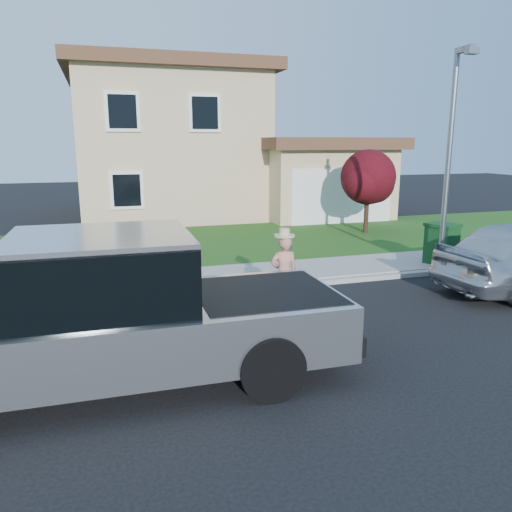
# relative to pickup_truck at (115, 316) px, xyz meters

# --- Properties ---
(ground) EXTENTS (80.00, 80.00, 0.00)m
(ground) POSITION_rel_pickup_truck_xyz_m (3.13, 0.97, -1.03)
(ground) COLOR black
(ground) RESTS_ON ground
(curb) EXTENTS (40.00, 0.20, 0.12)m
(curb) POSITION_rel_pickup_truck_xyz_m (4.13, 3.87, -0.97)
(curb) COLOR gray
(curb) RESTS_ON ground
(sidewalk) EXTENTS (40.00, 2.00, 0.15)m
(sidewalk) POSITION_rel_pickup_truck_xyz_m (4.13, 4.97, -0.96)
(sidewalk) COLOR gray
(sidewalk) RESTS_ON ground
(lawn) EXTENTS (40.00, 7.00, 0.10)m
(lawn) POSITION_rel_pickup_truck_xyz_m (4.13, 9.47, -0.98)
(lawn) COLOR #1C4F16
(lawn) RESTS_ON ground
(house) EXTENTS (14.00, 11.30, 6.85)m
(house) POSITION_rel_pickup_truck_xyz_m (4.44, 17.35, 2.13)
(house) COLOR tan
(house) RESTS_ON ground
(pickup_truck) EXTENTS (6.79, 2.65, 2.22)m
(pickup_truck) POSITION_rel_pickup_truck_xyz_m (0.00, 0.00, 0.00)
(pickup_truck) COLOR black
(pickup_truck) RESTS_ON ground
(woman) EXTENTS (0.61, 0.43, 1.74)m
(woman) POSITION_rel_pickup_truck_xyz_m (3.42, 2.32, -0.21)
(woman) COLOR tan
(woman) RESTS_ON ground
(ornamental_tree) EXTENTS (2.26, 2.04, 3.11)m
(ornamental_tree) POSITION_rel_pickup_truck_xyz_m (9.51, 9.64, 1.05)
(ornamental_tree) COLOR black
(ornamental_tree) RESTS_ON lawn
(trash_bin) EXTENTS (0.92, 0.98, 1.13)m
(trash_bin) POSITION_rel_pickup_truck_xyz_m (8.83, 4.34, -0.31)
(trash_bin) COLOR #0F3815
(trash_bin) RESTS_ON sidewalk
(street_lamp) EXTENTS (0.29, 0.73, 5.64)m
(street_lamp) POSITION_rel_pickup_truck_xyz_m (8.32, 3.66, 2.18)
(street_lamp) COLOR slate
(street_lamp) RESTS_ON ground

